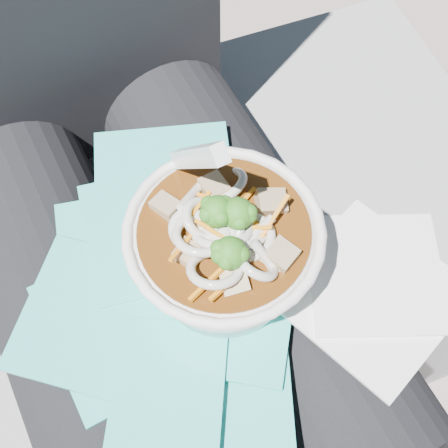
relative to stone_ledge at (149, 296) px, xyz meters
name	(u,v)px	position (x,y,z in m)	size (l,w,h in m)	color
ground	(196,414)	(0.00, -0.15, -0.23)	(20.00, 20.00, 0.00)	slate
stone_ledge	(149,296)	(0.00, 0.00, 0.00)	(1.00, 0.50, 0.47)	gray
lap	(175,302)	(0.00, -0.15, 0.31)	(0.35, 0.48, 0.16)	black
person_body	(137,222)	(0.00, -0.06, 0.33)	(0.34, 0.94, 1.02)	black
plastic_bag	(165,285)	(-0.01, -0.17, 0.40)	(0.29, 0.38, 0.02)	#2CB8B1
napkins	(373,287)	(0.15, -0.26, 0.42)	(0.18, 0.18, 0.01)	white
udon_bowl	(224,249)	(0.04, -0.19, 0.47)	(0.19, 0.19, 0.20)	white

